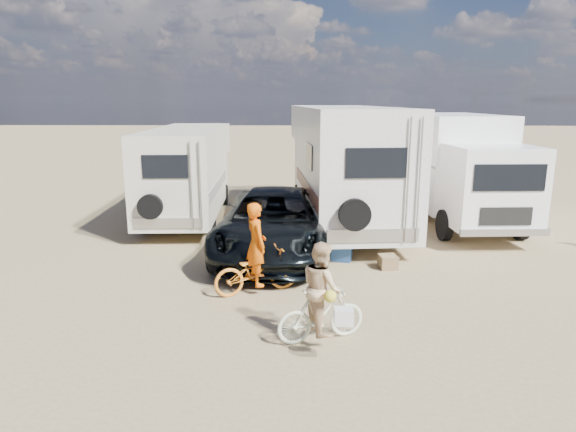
{
  "coord_description": "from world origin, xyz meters",
  "views": [
    {
      "loc": [
        -1.41,
        -8.92,
        3.92
      ],
      "look_at": [
        -1.64,
        2.26,
        1.3
      ],
      "focal_mm": 31.06,
      "sensor_mm": 36.0,
      "label": 1
    }
  ],
  "objects_px": {
    "rv_left": "(188,174)",
    "box_truck": "(460,170)",
    "bike_man": "(257,271)",
    "bike_woman": "(321,315)",
    "rider_man": "(256,253)",
    "rv_main": "(343,167)",
    "rider_woman": "(321,298)",
    "crate": "(388,262)",
    "dark_suv": "(274,222)",
    "cooler": "(342,253)"
  },
  "relations": [
    {
      "from": "rv_left",
      "to": "cooler",
      "type": "distance_m",
      "value": 6.75
    },
    {
      "from": "rv_main",
      "to": "box_truck",
      "type": "xyz_separation_m",
      "value": [
        3.75,
        0.14,
        -0.13
      ]
    },
    {
      "from": "bike_woman",
      "to": "cooler",
      "type": "distance_m",
      "value": 4.33
    },
    {
      "from": "rv_main",
      "to": "bike_woman",
      "type": "xyz_separation_m",
      "value": [
        -1.03,
        -8.09,
        -1.39
      ]
    },
    {
      "from": "rider_man",
      "to": "rider_woman",
      "type": "height_order",
      "value": "rider_man"
    },
    {
      "from": "rv_left",
      "to": "bike_man",
      "type": "distance_m",
      "value": 7.4
    },
    {
      "from": "rv_main",
      "to": "rider_man",
      "type": "bearing_deg",
      "value": -115.9
    },
    {
      "from": "bike_man",
      "to": "cooler",
      "type": "distance_m",
      "value": 2.92
    },
    {
      "from": "rider_man",
      "to": "bike_woman",
      "type": "bearing_deg",
      "value": -173.51
    },
    {
      "from": "rv_main",
      "to": "crate",
      "type": "relative_size",
      "value": 21.0
    },
    {
      "from": "bike_man",
      "to": "rider_man",
      "type": "xyz_separation_m",
      "value": [
        0.0,
        0.0,
        0.39
      ]
    },
    {
      "from": "box_truck",
      "to": "crate",
      "type": "height_order",
      "value": "box_truck"
    },
    {
      "from": "rv_left",
      "to": "rider_man",
      "type": "xyz_separation_m",
      "value": [
        2.83,
        -6.76,
        -0.63
      ]
    },
    {
      "from": "rv_main",
      "to": "rider_woman",
      "type": "height_order",
      "value": "rv_main"
    },
    {
      "from": "crate",
      "to": "rider_woman",
      "type": "bearing_deg",
      "value": -115.48
    },
    {
      "from": "rv_main",
      "to": "bike_man",
      "type": "height_order",
      "value": "rv_main"
    },
    {
      "from": "rv_main",
      "to": "dark_suv",
      "type": "xyz_separation_m",
      "value": [
        -2.03,
        -3.21,
        -1.04
      ]
    },
    {
      "from": "rider_woman",
      "to": "crate",
      "type": "bearing_deg",
      "value": -45.45
    },
    {
      "from": "box_truck",
      "to": "bike_man",
      "type": "relative_size",
      "value": 3.67
    },
    {
      "from": "bike_man",
      "to": "rider_man",
      "type": "height_order",
      "value": "rider_man"
    },
    {
      "from": "rider_man",
      "to": "rider_woman",
      "type": "bearing_deg",
      "value": -173.51
    },
    {
      "from": "bike_man",
      "to": "rider_woman",
      "type": "height_order",
      "value": "rider_woman"
    },
    {
      "from": "rider_woman",
      "to": "bike_woman",
      "type": "bearing_deg",
      "value": -0.0
    },
    {
      "from": "box_truck",
      "to": "cooler",
      "type": "height_order",
      "value": "box_truck"
    },
    {
      "from": "dark_suv",
      "to": "bike_woman",
      "type": "bearing_deg",
      "value": -75.52
    },
    {
      "from": "rider_man",
      "to": "cooler",
      "type": "xyz_separation_m",
      "value": [
        1.94,
        2.16,
        -0.67
      ]
    },
    {
      "from": "rider_woman",
      "to": "box_truck",
      "type": "bearing_deg",
      "value": -50.11
    },
    {
      "from": "rv_main",
      "to": "rider_man",
      "type": "distance_m",
      "value": 6.48
    },
    {
      "from": "rv_left",
      "to": "box_truck",
      "type": "bearing_deg",
      "value": -6.94
    },
    {
      "from": "rv_left",
      "to": "box_truck",
      "type": "distance_m",
      "value": 8.87
    },
    {
      "from": "rv_main",
      "to": "rider_woman",
      "type": "xyz_separation_m",
      "value": [
        -1.03,
        -8.09,
        -1.09
      ]
    },
    {
      "from": "rv_main",
      "to": "crate",
      "type": "bearing_deg",
      "value": -85.81
    },
    {
      "from": "rider_man",
      "to": "crate",
      "type": "bearing_deg",
      "value": -86.28
    },
    {
      "from": "box_truck",
      "to": "rv_left",
      "type": "bearing_deg",
      "value": 172.95
    },
    {
      "from": "rv_main",
      "to": "rv_left",
      "type": "height_order",
      "value": "rv_main"
    },
    {
      "from": "bike_man",
      "to": "bike_woman",
      "type": "xyz_separation_m",
      "value": [
        1.24,
        -2.1,
        -0.02
      ]
    },
    {
      "from": "bike_man",
      "to": "bike_woman",
      "type": "relative_size",
      "value": 1.18
    },
    {
      "from": "bike_man",
      "to": "crate",
      "type": "bearing_deg",
      "value": -86.28
    },
    {
      "from": "bike_man",
      "to": "crate",
      "type": "relative_size",
      "value": 4.48
    },
    {
      "from": "bike_man",
      "to": "crate",
      "type": "xyz_separation_m",
      "value": [
        2.99,
        1.58,
        -0.31
      ]
    },
    {
      "from": "rider_woman",
      "to": "cooler",
      "type": "distance_m",
      "value": 4.36
    },
    {
      "from": "dark_suv",
      "to": "crate",
      "type": "relative_size",
      "value": 14.54
    },
    {
      "from": "box_truck",
      "to": "rider_man",
      "type": "distance_m",
      "value": 8.63
    },
    {
      "from": "rv_left",
      "to": "bike_woman",
      "type": "xyz_separation_m",
      "value": [
        4.07,
        -8.86,
        -1.04
      ]
    },
    {
      "from": "bike_woman",
      "to": "crate",
      "type": "relative_size",
      "value": 3.79
    },
    {
      "from": "rv_left",
      "to": "dark_suv",
      "type": "xyz_separation_m",
      "value": [
        3.07,
        -3.98,
        -0.68
      ]
    },
    {
      "from": "box_truck",
      "to": "cooler",
      "type": "relative_size",
      "value": 13.62
    },
    {
      "from": "box_truck",
      "to": "rider_man",
      "type": "height_order",
      "value": "box_truck"
    },
    {
      "from": "bike_woman",
      "to": "rider_man",
      "type": "height_order",
      "value": "rider_man"
    },
    {
      "from": "rv_main",
      "to": "box_truck",
      "type": "relative_size",
      "value": 1.28
    }
  ]
}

